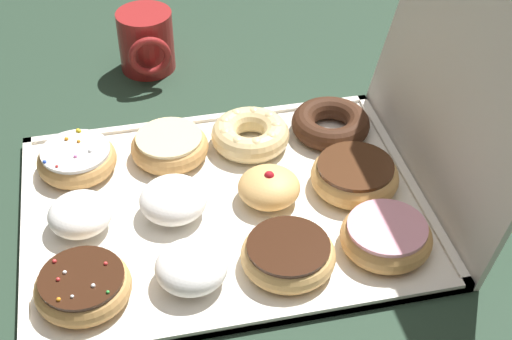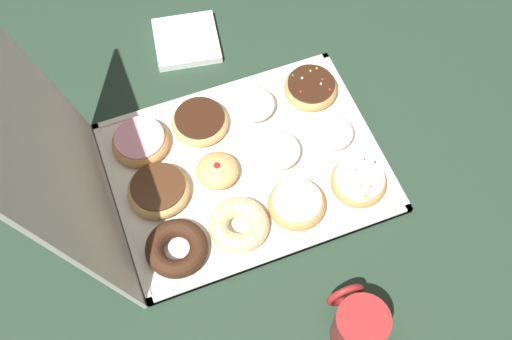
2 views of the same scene
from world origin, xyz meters
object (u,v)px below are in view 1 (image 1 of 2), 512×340
at_px(powdered_filled_donut_5, 191,267).
at_px(cruller_donut_6, 250,134).
at_px(powdered_filled_donut_1, 80,216).
at_px(pink_frosted_donut_11, 386,236).
at_px(sprinkle_donut_0, 77,159).
at_px(glazed_ring_donut_3, 170,146).
at_px(sprinkle_donut_2, 83,286).
at_px(jelly_filled_donut_7, 268,185).
at_px(coffee_mug, 146,41).
at_px(chocolate_cake_ring_donut_9, 331,124).
at_px(donut_box, 225,208).
at_px(chocolate_frosted_donut_8, 288,254).
at_px(chocolate_frosted_donut_10, 355,176).
at_px(powdered_filled_donut_4, 173,198).

relative_size(powdered_filled_donut_5, cruller_donut_6, 0.76).
distance_m(powdered_filled_donut_1, pink_frosted_donut_11, 0.38).
xyz_separation_m(sprinkle_donut_0, glazed_ring_donut_3, (-0.00, 0.13, 0.00)).
xyz_separation_m(sprinkle_donut_2, glazed_ring_donut_3, (-0.24, 0.13, 0.00)).
relative_size(jelly_filled_donut_7, pink_frosted_donut_11, 0.72).
bearing_deg(coffee_mug, cruller_donut_6, 25.28).
bearing_deg(chocolate_cake_ring_donut_9, cruller_donut_6, -88.66).
relative_size(powdered_filled_donut_1, sprinkle_donut_2, 0.73).
xyz_separation_m(glazed_ring_donut_3, jelly_filled_donut_7, (0.12, 0.12, 0.00)).
bearing_deg(sprinkle_donut_2, sprinkle_donut_0, 179.61).
bearing_deg(sprinkle_donut_2, pink_frosted_donut_11, 90.18).
bearing_deg(donut_box, chocolate_frosted_donut_8, 24.58).
bearing_deg(chocolate_frosted_donut_8, sprinkle_donut_0, -134.75).
distance_m(cruller_donut_6, coffee_mug, 0.28).
bearing_deg(powdered_filled_donut_5, pink_frosted_donut_11, 90.67).
bearing_deg(jelly_filled_donut_7, chocolate_frosted_donut_10, 87.74).
relative_size(glazed_ring_donut_3, powdered_filled_donut_4, 1.25).
height_order(donut_box, coffee_mug, coffee_mug).
relative_size(sprinkle_donut_2, jelly_filled_donut_7, 1.36).
relative_size(powdered_filled_donut_1, glazed_ring_donut_3, 0.74).
bearing_deg(chocolate_frosted_donut_10, chocolate_cake_ring_donut_9, 178.41).
bearing_deg(sprinkle_donut_0, chocolate_frosted_donut_8, 45.25).
height_order(chocolate_frosted_donut_10, pink_frosted_donut_11, chocolate_frosted_donut_10).
bearing_deg(cruller_donut_6, powdered_filled_donut_4, -47.07).
bearing_deg(pink_frosted_donut_11, donut_box, -123.12).
relative_size(donut_box, cruller_donut_6, 4.63).
distance_m(sprinkle_donut_2, glazed_ring_donut_3, 0.27).
relative_size(chocolate_frosted_donut_10, coffee_mug, 1.08).
bearing_deg(powdered_filled_donut_1, chocolate_frosted_donut_10, 90.33).
height_order(powdered_filled_donut_4, chocolate_cake_ring_donut_9, powdered_filled_donut_4).
distance_m(chocolate_frosted_donut_8, pink_frosted_donut_11, 0.13).
bearing_deg(jelly_filled_donut_7, sprinkle_donut_0, -114.82).
distance_m(sprinkle_donut_0, powdered_filled_donut_5, 0.27).
bearing_deg(coffee_mug, chocolate_cake_ring_donut_9, 43.76).
relative_size(powdered_filled_donut_4, coffee_mug, 0.79).
height_order(donut_box, pink_frosted_donut_11, pink_frosted_donut_11).
relative_size(chocolate_frosted_donut_10, pink_frosted_donut_11, 1.04).
bearing_deg(sprinkle_donut_0, powdered_filled_donut_1, 0.19).
height_order(powdered_filled_donut_4, jelly_filled_donut_7, same).
bearing_deg(coffee_mug, chocolate_frosted_donut_10, 32.31).
relative_size(cruller_donut_6, pink_frosted_donut_11, 0.99).
xyz_separation_m(powdered_filled_donut_4, chocolate_cake_ring_donut_9, (-0.12, 0.25, -0.01)).
distance_m(jelly_filled_donut_7, coffee_mug, 0.39).
xyz_separation_m(powdered_filled_donut_4, coffee_mug, (-0.38, 0.01, 0.02)).
relative_size(sprinkle_donut_2, powdered_filled_donut_4, 1.28).
bearing_deg(chocolate_frosted_donut_10, coffee_mug, -147.69).
height_order(glazed_ring_donut_3, coffee_mug, coffee_mug).
distance_m(powdered_filled_donut_1, sprinkle_donut_2, 0.12).
height_order(powdered_filled_donut_5, chocolate_cake_ring_donut_9, powdered_filled_donut_5).
relative_size(cruller_donut_6, chocolate_frosted_donut_10, 0.95).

